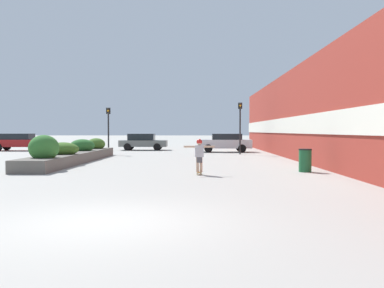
% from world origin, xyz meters
% --- Properties ---
extents(ground_plane, '(300.00, 300.00, 0.00)m').
position_xyz_m(ground_plane, '(0.00, 0.00, 0.00)').
color(ground_plane, '#A3A099').
extents(building_wall_right, '(0.67, 42.77, 5.36)m').
position_xyz_m(building_wall_right, '(7.56, 17.05, 2.67)').
color(building_wall_right, maroon).
rests_on(building_wall_right, ground_plane).
extents(planter_box, '(1.61, 13.25, 1.52)m').
position_xyz_m(planter_box, '(-4.99, 15.05, 0.47)').
color(planter_box, '#605B54').
rests_on(planter_box, ground_plane).
extents(skateboard, '(0.22, 0.56, 0.10)m').
position_xyz_m(skateboard, '(1.79, 8.61, 0.07)').
color(skateboard, olive).
rests_on(skateboard, ground_plane).
extents(skateboarder, '(1.20, 0.22, 1.29)m').
position_xyz_m(skateboarder, '(1.79, 8.61, 0.88)').
color(skateboarder, tan).
rests_on(skateboarder, skateboard).
extents(trash_bin, '(0.54, 0.54, 0.96)m').
position_xyz_m(trash_bin, '(6.18, 9.83, 0.48)').
color(trash_bin, '#1E5B33').
rests_on(trash_bin, ground_plane).
extents(car_leftmost, '(4.53, 1.92, 1.55)m').
position_xyz_m(car_leftmost, '(13.72, 30.58, 0.82)').
color(car_leftmost, slate).
rests_on(car_leftmost, ground_plane).
extents(car_center_left, '(4.67, 1.88, 1.47)m').
position_xyz_m(car_center_left, '(-13.65, 28.46, 0.78)').
color(car_center_left, maroon).
rests_on(car_center_left, ground_plane).
extents(car_center_right, '(4.25, 1.88, 1.47)m').
position_xyz_m(car_center_right, '(3.90, 26.42, 0.78)').
color(car_center_right, '#BCBCC1').
rests_on(car_center_right, ground_plane).
extents(car_rightmost, '(4.14, 1.96, 1.45)m').
position_xyz_m(car_rightmost, '(-3.15, 29.74, 0.76)').
color(car_rightmost, slate).
rests_on(car_rightmost, ground_plane).
extents(traffic_light_left, '(0.28, 0.30, 3.38)m').
position_xyz_m(traffic_light_left, '(-4.78, 23.03, 2.31)').
color(traffic_light_left, black).
rests_on(traffic_light_left, ground_plane).
extents(traffic_light_right, '(0.28, 0.30, 3.74)m').
position_xyz_m(traffic_light_right, '(4.77, 23.04, 2.53)').
color(traffic_light_right, black).
rests_on(traffic_light_right, ground_plane).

